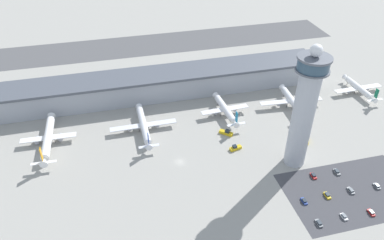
# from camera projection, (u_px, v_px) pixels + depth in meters

# --- Properties ---
(ground_plane) EXTENTS (1000.00, 1000.00, 0.00)m
(ground_plane) POSITION_uv_depth(u_px,v_px,m) (180.00, 162.00, 196.53)
(ground_plane) COLOR #9E9B93
(terminal_building) EXTENTS (224.05, 25.00, 16.47)m
(terminal_building) POSITION_uv_depth(u_px,v_px,m) (157.00, 84.00, 247.35)
(terminal_building) COLOR #A3A8B2
(terminal_building) RESTS_ON ground
(runway_strip) EXTENTS (336.08, 44.00, 0.01)m
(runway_strip) POSITION_uv_depth(u_px,v_px,m) (141.00, 45.00, 318.96)
(runway_strip) COLOR #515154
(runway_strip) RESTS_ON ground
(control_tower) EXTENTS (15.54, 15.54, 66.03)m
(control_tower) POSITION_uv_depth(u_px,v_px,m) (304.00, 108.00, 177.79)
(control_tower) COLOR #ADB2BC
(control_tower) RESTS_ON ground
(parking_lot_surface) EXTENTS (64.00, 40.00, 0.01)m
(parking_lot_surface) POSITION_uv_depth(u_px,v_px,m) (352.00, 192.00, 178.99)
(parking_lot_surface) COLOR #424247
(parking_lot_surface) RESTS_ON ground
(airplane_gate_bravo) EXTENTS (30.17, 45.18, 13.79)m
(airplane_gate_bravo) POSITION_uv_depth(u_px,v_px,m) (48.00, 138.00, 206.59)
(airplane_gate_bravo) COLOR white
(airplane_gate_bravo) RESTS_ON ground
(airplane_gate_charlie) EXTENTS (38.68, 42.20, 12.42)m
(airplane_gate_charlie) POSITION_uv_depth(u_px,v_px,m) (144.00, 125.00, 216.69)
(airplane_gate_charlie) COLOR silver
(airplane_gate_charlie) RESTS_ON ground
(airplane_gate_delta) EXTENTS (30.37, 36.25, 13.07)m
(airplane_gate_delta) POSITION_uv_depth(u_px,v_px,m) (225.00, 109.00, 229.49)
(airplane_gate_delta) COLOR white
(airplane_gate_delta) RESTS_ON ground
(airplane_gate_echo) EXTENTS (41.05, 36.40, 13.50)m
(airplane_gate_echo) POSITION_uv_depth(u_px,v_px,m) (292.00, 101.00, 237.34)
(airplane_gate_echo) COLOR white
(airplane_gate_echo) RESTS_ON ground
(airplane_gate_foxtrot) EXTENTS (34.64, 34.12, 12.09)m
(airplane_gate_foxtrot) POSITION_uv_depth(u_px,v_px,m) (359.00, 88.00, 251.84)
(airplane_gate_foxtrot) COLOR white
(airplane_gate_foxtrot) RESTS_ON ground
(service_truck_catering) EXTENTS (7.56, 7.33, 3.06)m
(service_truck_catering) POSITION_uv_depth(u_px,v_px,m) (226.00, 133.00, 215.82)
(service_truck_catering) COLOR black
(service_truck_catering) RESTS_ON ground
(service_truck_fuel) EXTENTS (5.63, 6.98, 3.06)m
(service_truck_fuel) POSITION_uv_depth(u_px,v_px,m) (307.00, 140.00, 210.26)
(service_truck_fuel) COLOR black
(service_truck_fuel) RESTS_ON ground
(service_truck_baggage) EXTENTS (7.06, 3.73, 2.87)m
(service_truck_baggage) POSITION_uv_depth(u_px,v_px,m) (235.00, 148.00, 204.56)
(service_truck_baggage) COLOR black
(service_truck_baggage) RESTS_ON ground
(car_yellow_taxi) EXTENTS (1.79, 4.37, 1.49)m
(car_yellow_taxi) POSITION_uv_depth(u_px,v_px,m) (319.00, 223.00, 162.88)
(car_yellow_taxi) COLOR black
(car_yellow_taxi) RESTS_ON ground
(car_silver_sedan) EXTENTS (1.96, 4.39, 1.59)m
(car_silver_sedan) POSITION_uv_depth(u_px,v_px,m) (327.00, 195.00, 176.29)
(car_silver_sedan) COLOR black
(car_silver_sedan) RESTS_ON ground
(car_blue_compact) EXTENTS (1.84, 4.66, 1.42)m
(car_blue_compact) POSITION_uv_depth(u_px,v_px,m) (351.00, 191.00, 178.89)
(car_blue_compact) COLOR black
(car_blue_compact) RESTS_ON ground
(car_red_hatchback) EXTENTS (2.01, 4.68, 1.52)m
(car_red_hatchback) POSITION_uv_depth(u_px,v_px,m) (337.00, 172.00, 189.50)
(car_red_hatchback) COLOR black
(car_red_hatchback) RESTS_ON ground
(car_black_suv) EXTENTS (1.79, 4.11, 1.44)m
(car_black_suv) POSITION_uv_depth(u_px,v_px,m) (371.00, 213.00, 167.79)
(car_black_suv) COLOR black
(car_black_suv) RESTS_ON ground
(car_navy_sedan) EXTENTS (1.85, 4.08, 1.48)m
(car_navy_sedan) POSITION_uv_depth(u_px,v_px,m) (344.00, 217.00, 165.84)
(car_navy_sedan) COLOR black
(car_navy_sedan) RESTS_ON ground
(car_grey_coupe) EXTENTS (2.07, 4.14, 1.53)m
(car_grey_coupe) POSITION_uv_depth(u_px,v_px,m) (377.00, 186.00, 181.25)
(car_grey_coupe) COLOR black
(car_grey_coupe) RESTS_ON ground
(car_maroon_suv) EXTENTS (1.77, 4.26, 1.44)m
(car_maroon_suv) POSITION_uv_depth(u_px,v_px,m) (304.00, 201.00, 173.41)
(car_maroon_suv) COLOR black
(car_maroon_suv) RESTS_ON ground
(car_white_wagon) EXTENTS (2.00, 4.41, 1.59)m
(car_white_wagon) POSITION_uv_depth(u_px,v_px,m) (313.00, 176.00, 187.12)
(car_white_wagon) COLOR black
(car_white_wagon) RESTS_ON ground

